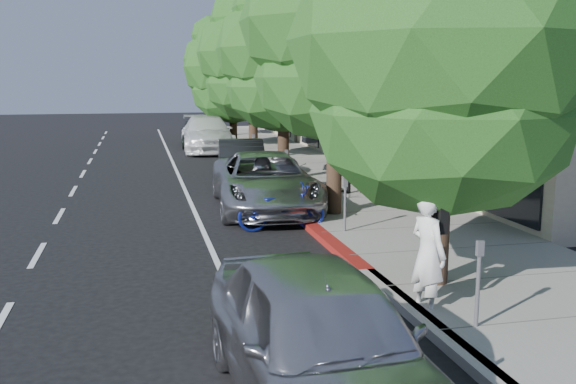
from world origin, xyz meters
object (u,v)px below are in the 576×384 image
object	(u,v)px
street_tree_0	(445,46)
dark_suv_far	(198,132)
dark_sedan	(241,161)
cyclist	(428,254)
silver_suv	(265,182)
white_pickup	(207,134)
street_tree_3	(253,55)
bicycle	(282,208)
street_tree_1	(336,26)
street_tree_2	(283,52)
street_tree_4	(233,69)
near_car_a	(320,340)
pedestrian	(350,161)
street_tree_5	(218,61)

from	to	relation	value
street_tree_0	dark_suv_far	xyz separation A→B (m)	(-1.74, 25.45, -3.39)
street_tree_0	dark_sedan	xyz separation A→B (m)	(-1.40, 12.63, -3.42)
cyclist	silver_suv	size ratio (longest dim) A/B	0.33
white_pickup	silver_suv	bearing A→B (deg)	-88.25
street_tree_3	bicycle	size ratio (longest dim) A/B	3.53
street_tree_1	street_tree_3	distance (m)	12.00
cyclist	bicycle	distance (m)	6.09
street_tree_0	bicycle	size ratio (longest dim) A/B	3.28
street_tree_2	street_tree_4	bearing A→B (deg)	90.00
near_car_a	street_tree_1	bearing A→B (deg)	69.22
street_tree_3	white_pickup	distance (m)	6.35
street_tree_2	pedestrian	world-z (taller)	street_tree_2
white_pickup	bicycle	bearing A→B (deg)	-88.49
street_tree_0	street_tree_5	xyz separation A→B (m)	(0.00, 30.00, 0.55)
cyclist	dark_suv_far	world-z (taller)	cyclist
white_pickup	near_car_a	distance (m)	26.43
street_tree_3	dark_suv_far	bearing A→B (deg)	103.13
street_tree_1	street_tree_4	bearing A→B (deg)	90.00
cyclist	near_car_a	bearing A→B (deg)	119.65
street_tree_2	cyclist	distance (m)	13.50
street_tree_5	dark_suv_far	size ratio (longest dim) A/B	1.66
street_tree_1	street_tree_2	distance (m)	6.01
street_tree_2	silver_suv	distance (m)	6.05
street_tree_3	white_pickup	size ratio (longest dim) A/B	1.25
dark_sedan	white_pickup	size ratio (longest dim) A/B	0.75
silver_suv	dark_sedan	distance (m)	5.13
street_tree_0	street_tree_3	size ratio (longest dim) A/B	0.93
street_tree_1	bicycle	bearing A→B (deg)	-148.50
dark_sedan	pedestrian	size ratio (longest dim) A/B	2.36
white_pickup	street_tree_0	bearing A→B (deg)	-84.33
street_tree_2	street_tree_4	xyz separation A→B (m)	(0.00, 12.00, -0.38)
street_tree_4	street_tree_3	bearing A→B (deg)	-90.00
silver_suv	white_pickup	size ratio (longest dim) A/B	0.95
silver_suv	street_tree_0	bearing A→B (deg)	-74.69
near_car_a	pedestrian	distance (m)	13.26
street_tree_5	street_tree_3	bearing A→B (deg)	-90.00
street_tree_2	near_car_a	world-z (taller)	street_tree_2
silver_suv	dark_suv_far	xyz separation A→B (m)	(-0.19, 17.95, -0.03)
dark_suv_far	near_car_a	world-z (taller)	near_car_a
dark_sedan	dark_suv_far	distance (m)	12.83
street_tree_4	dark_suv_far	bearing A→B (deg)	140.09
street_tree_2	street_tree_4	size ratio (longest dim) A/B	1.05
street_tree_1	dark_suv_far	bearing A→B (deg)	95.11
bicycle	street_tree_3	bearing A→B (deg)	-7.89
street_tree_4	dark_suv_far	xyz separation A→B (m)	(-1.74, 1.45, -3.38)
dark_sedan	dark_suv_far	size ratio (longest dim) A/B	1.00
dark_sedan	street_tree_5	bearing A→B (deg)	91.52
cyclist	street_tree_0	bearing A→B (deg)	-48.95
street_tree_0	dark_sedan	bearing A→B (deg)	96.33
street_tree_5	silver_suv	xyz separation A→B (m)	(-1.55, -22.50, -3.91)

